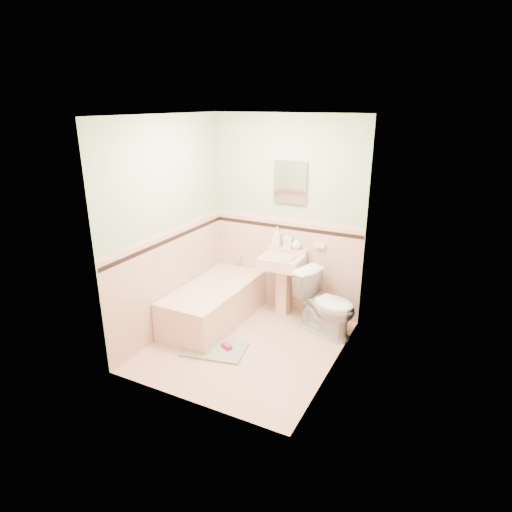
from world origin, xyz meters
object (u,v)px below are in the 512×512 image
at_px(bucket, 312,315).
at_px(soap_bottle_mid, 288,240).
at_px(soap_bottle_right, 297,243).
at_px(soap_bottle_left, 277,237).
at_px(bathtub, 214,305).
at_px(sink, 281,286).
at_px(shoe, 227,346).
at_px(toilet, 327,304).
at_px(medicine_cabinet, 290,182).

bearing_deg(bucket, soap_bottle_mid, 154.84).
bearing_deg(soap_bottle_right, soap_bottle_left, 180.00).
distance_m(bathtub, soap_bottle_left, 1.18).
relative_size(soap_bottle_left, soap_bottle_mid, 1.19).
bearing_deg(sink, shoe, -100.22).
relative_size(toilet, bucket, 3.53).
distance_m(bathtub, bucket, 1.23).
height_order(toilet, shoe, toilet).
bearing_deg(sink, toilet, -15.01).
distance_m(soap_bottle_left, shoe, 1.55).
height_order(bathtub, shoe, bathtub).
relative_size(soap_bottle_left, toilet, 0.34).
relative_size(sink, shoe, 6.13).
bearing_deg(bucket, medicine_cabinet, 151.63).
bearing_deg(toilet, bathtub, 123.36).
height_order(sink, soap_bottle_left, soap_bottle_left).
bearing_deg(medicine_cabinet, shoe, -98.56).
bearing_deg(soap_bottle_right, toilet, -33.46).
relative_size(medicine_cabinet, toilet, 0.68).
xyz_separation_m(soap_bottle_right, shoe, (-0.31, -1.24, -0.89)).
xyz_separation_m(bathtub, soap_bottle_mid, (0.68, 0.71, 0.75)).
height_order(soap_bottle_left, bucket, soap_bottle_left).
bearing_deg(medicine_cabinet, soap_bottle_right, -14.06).
bearing_deg(medicine_cabinet, bathtub, -132.58).
height_order(sink, medicine_cabinet, medicine_cabinet).
xyz_separation_m(bathtub, shoe, (0.49, -0.53, -0.17)).
xyz_separation_m(sink, shoe, (-0.19, -1.06, -0.35)).
relative_size(medicine_cabinet, bucket, 2.39).
bearing_deg(bathtub, soap_bottle_left, 53.13).
distance_m(soap_bottle_mid, bucket, 1.00).
distance_m(soap_bottle_right, shoe, 1.56).
xyz_separation_m(sink, toilet, (0.66, -0.18, -0.03)).
relative_size(sink, bucket, 3.78).
xyz_separation_m(medicine_cabinet, toilet, (0.66, -0.39, -1.32)).
distance_m(medicine_cabinet, soap_bottle_left, 0.72).
xyz_separation_m(medicine_cabinet, soap_bottle_mid, (-0.00, -0.03, -0.72)).
xyz_separation_m(sink, soap_bottle_mid, (-0.00, 0.18, 0.57)).
distance_m(sink, soap_bottle_mid, 0.60).
relative_size(soap_bottle_mid, toilet, 0.29).
relative_size(medicine_cabinet, soap_bottle_mid, 2.36).
bearing_deg(soap_bottle_right, sink, -123.65).
height_order(medicine_cabinet, shoe, medicine_cabinet).
relative_size(bathtub, bucket, 6.99).
relative_size(soap_bottle_left, bucket, 1.20).
distance_m(bathtub, shoe, 0.74).
relative_size(sink, soap_bottle_mid, 3.74).
bearing_deg(soap_bottle_mid, soap_bottle_left, 180.00).
xyz_separation_m(bathtub, soap_bottle_right, (0.80, 0.71, 0.72)).
distance_m(soap_bottle_left, soap_bottle_mid, 0.15).
relative_size(soap_bottle_right, bucket, 0.75).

